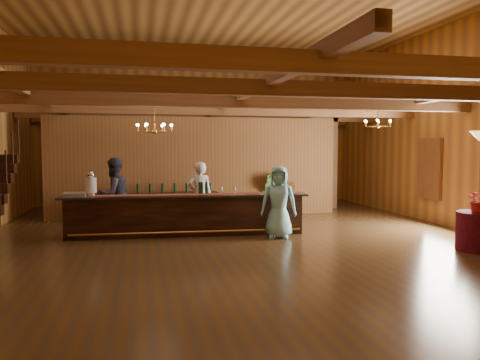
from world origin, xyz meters
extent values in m
plane|color=#432F1D|center=(0.00, 0.00, 0.00)|extent=(14.00, 14.00, 0.00)
plane|color=#A17235|center=(0.00, 0.00, 5.50)|extent=(14.00, 14.00, 0.00)
cube|color=#BE7E33|center=(0.00, 7.00, 2.75)|extent=(12.00, 0.10, 5.50)
cube|color=#BE7E33|center=(0.00, -7.00, 2.75)|extent=(12.00, 0.10, 5.50)
cube|color=#BE7E33|center=(6.00, 0.00, 2.75)|extent=(0.10, 14.00, 5.50)
cube|color=brown|center=(0.00, -5.50, 3.20)|extent=(11.90, 0.20, 0.28)
cube|color=brown|center=(0.00, -3.00, 3.20)|extent=(11.90, 0.20, 0.28)
cube|color=brown|center=(0.00, -0.50, 3.20)|extent=(11.90, 0.20, 0.28)
cube|color=brown|center=(0.00, 2.00, 3.20)|extent=(11.90, 0.20, 0.28)
cube|color=brown|center=(0.00, 4.50, 3.20)|extent=(11.90, 0.20, 0.28)
cube|color=brown|center=(0.00, 6.80, 3.20)|extent=(11.90, 0.20, 0.28)
cube|color=brown|center=(-4.50, 0.00, 3.34)|extent=(0.18, 13.90, 0.22)
cube|color=brown|center=(0.00, 0.00, 3.34)|extent=(0.18, 13.90, 0.22)
cube|color=brown|center=(4.50, 0.00, 3.34)|extent=(0.18, 13.90, 0.22)
cube|color=brown|center=(-4.50, 4.50, 1.60)|extent=(0.20, 0.20, 3.20)
cube|color=brown|center=(4.50, 4.50, 1.60)|extent=(0.20, 0.20, 3.20)
cube|color=brown|center=(-0.50, 3.50, 1.55)|extent=(9.00, 0.18, 3.10)
cube|color=white|center=(5.95, 1.00, 1.55)|extent=(0.12, 1.05, 1.75)
cube|color=#3A190D|center=(1.00, 5.50, 0.55)|extent=(1.20, 0.60, 1.10)
cube|color=brown|center=(-2.00, 5.50, 0.50)|extent=(1.00, 0.60, 1.00)
cube|color=#3A190D|center=(-1.13, 0.44, 0.48)|extent=(5.74, 0.95, 0.95)
cube|color=black|center=(-1.13, 0.44, 0.98)|extent=(6.03, 1.09, 0.05)
cube|color=maroon|center=(-1.13, 0.44, 1.01)|extent=(5.63, 0.70, 0.01)
cylinder|color=gold|center=(-1.13, 0.05, 0.14)|extent=(5.51, 0.36, 0.05)
cylinder|color=silver|center=(-3.38, 0.61, 1.04)|extent=(0.18, 0.18, 0.08)
cylinder|color=silver|center=(-3.38, 0.61, 1.26)|extent=(0.26, 0.26, 0.36)
sphere|color=silver|center=(-3.38, 0.61, 1.51)|extent=(0.18, 0.18, 0.18)
cube|color=gray|center=(-3.74, 0.54, 1.05)|extent=(0.50, 0.50, 0.10)
cube|color=brown|center=(1.26, 0.24, 1.15)|extent=(0.06, 0.06, 0.30)
cube|color=brown|center=(1.54, 0.24, 1.15)|extent=(0.06, 0.06, 0.30)
cylinder|color=brown|center=(1.40, 0.24, 1.18)|extent=(0.24, 0.24, 0.24)
cylinder|color=black|center=(-0.77, 0.53, 1.15)|extent=(0.07, 0.07, 0.30)
cylinder|color=black|center=(-0.74, 0.53, 1.15)|extent=(0.07, 0.07, 0.30)
cylinder|color=black|center=(-0.61, 0.52, 1.15)|extent=(0.07, 0.07, 0.30)
cube|color=#3A190D|center=(-1.40, 2.96, 0.41)|extent=(2.94, 0.80, 0.82)
cylinder|color=#3D050D|center=(4.72, -2.58, 0.41)|extent=(0.94, 0.94, 0.81)
cylinder|color=gold|center=(-1.89, -0.11, 2.86)|extent=(0.02, 0.02, 0.68)
sphere|color=gold|center=(-1.89, -0.11, 2.52)|extent=(0.12, 0.12, 0.12)
torus|color=gold|center=(-1.89, -0.11, 2.62)|extent=(0.80, 0.80, 0.04)
cylinder|color=gold|center=(4.31, 1.05, 2.97)|extent=(0.02, 0.02, 0.46)
sphere|color=gold|center=(4.31, 1.05, 2.74)|extent=(0.12, 0.12, 0.12)
torus|color=gold|center=(4.31, 1.05, 2.84)|extent=(0.80, 0.80, 0.04)
imported|color=silver|center=(-0.69, 1.28, 0.89)|extent=(0.67, 0.45, 1.78)
imported|color=#2E2F3F|center=(-2.90, 1.28, 0.95)|extent=(1.17, 1.14, 1.90)
imported|color=#85D4E5|center=(1.00, -0.36, 0.87)|extent=(0.98, 0.80, 1.73)
imported|color=#386229|center=(1.75, 3.31, 0.69)|extent=(0.78, 0.64, 1.38)
imported|color=red|center=(4.57, -2.71, 1.09)|extent=(0.60, 0.56, 0.56)
imported|color=gold|center=(4.59, -2.64, 0.95)|extent=(0.16, 0.16, 0.29)
camera|label=1|loc=(-2.24, -11.00, 2.16)|focal=35.00mm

